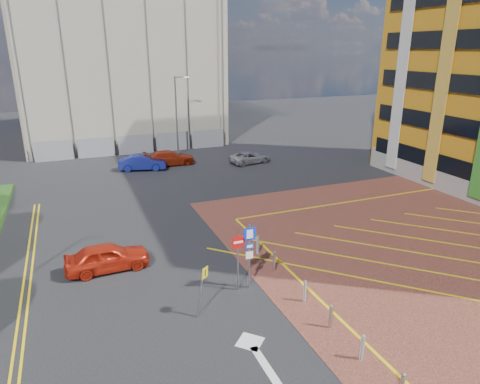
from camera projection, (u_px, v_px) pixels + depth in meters
ground at (247, 301)px, 18.91m from camera, size 140.00×140.00×0.00m
forecourt at (478, 248)px, 23.89m from camera, size 26.00×26.00×0.02m
lamp_back at (177, 113)px, 43.55m from camera, size 1.53×0.16×8.00m
sign_cluster at (245, 251)px, 19.25m from camera, size 1.17×0.12×3.20m
warning_sign at (202, 286)px, 17.42m from camera, size 0.62×0.39×2.25m
bollard_row at (313, 300)px, 18.11m from camera, size 0.14×11.14×0.90m
construction_building at (116, 45)px, 50.51m from camera, size 21.20×19.20×22.00m
construction_fence at (146, 144)px, 45.28m from camera, size 21.60×0.06×2.00m
car_red_left at (107, 257)px, 21.37m from camera, size 4.15×1.78×1.40m
car_blue_back at (143, 163)px, 39.01m from camera, size 4.46×2.50×1.39m
car_red_back at (170, 158)px, 40.68m from camera, size 4.81×2.04×1.38m
car_silver_back at (250, 157)px, 41.39m from camera, size 4.33×2.52×1.13m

